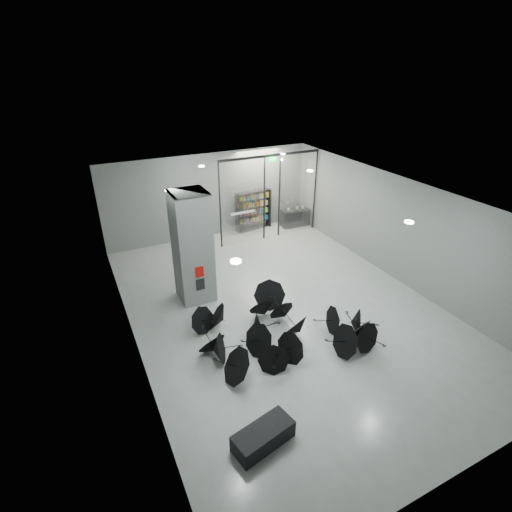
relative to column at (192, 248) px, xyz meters
name	(u,v)px	position (x,y,z in m)	size (l,w,h in m)	color
room	(285,233)	(2.50, -2.00, 0.84)	(14.00, 14.02, 4.01)	gray
column	(192,248)	(0.00, 0.00, 0.00)	(1.20, 1.20, 4.00)	slate
fire_cabinet	(200,272)	(0.00, -0.62, -0.65)	(0.28, 0.04, 0.38)	#A50A07
info_panel	(201,284)	(0.00, -0.62, -1.15)	(0.30, 0.03, 0.42)	black
exit_sign	(273,159)	(4.90, 3.30, 1.82)	(0.30, 0.06, 0.15)	#0CE533
glass_partition	(270,194)	(4.89, 3.50, 0.18)	(5.06, 0.08, 4.00)	silver
bench	(263,436)	(-0.58, -6.52, -1.77)	(1.44, 0.62, 0.46)	black
bookshelf	(253,210)	(4.64, 4.75, -1.01)	(1.81, 0.36, 1.99)	black
shop_counter	(295,218)	(6.75, 4.16, -1.56)	(1.47, 0.59, 0.88)	black
umbrella_cluster	(281,334)	(1.52, -3.61, -1.70)	(5.48, 4.54, 1.33)	black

